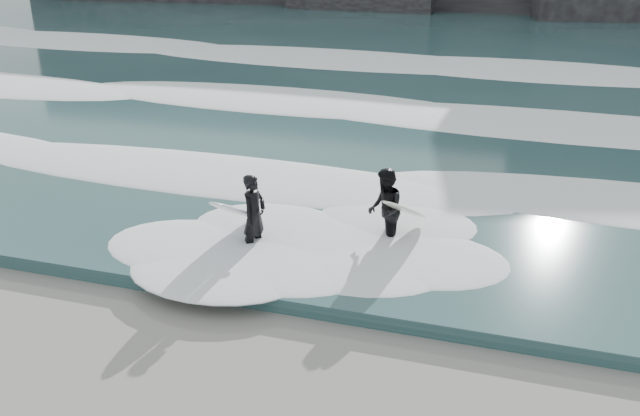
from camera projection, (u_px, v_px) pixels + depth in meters
The scene contains 6 objects.
sea at pixel (455, 50), 35.65m from camera, with size 90.00×52.00×0.30m, color #29494B.
foam_near at pixel (354, 180), 17.96m from camera, with size 60.00×3.20×0.20m, color white.
foam_mid at pixel (406, 109), 24.11m from camera, with size 60.00×4.00×0.24m, color white.
foam_far at pixel (444, 59), 32.01m from camera, with size 60.00×4.80×0.30m, color white.
surfer_left at pixel (250, 214), 14.69m from camera, with size 1.06×2.10×1.77m.
surfer_right at pixel (387, 210), 14.87m from camera, with size 1.39×1.90×1.80m.
Camera 1 is at (4.16, -7.31, 6.74)m, focal length 40.00 mm.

